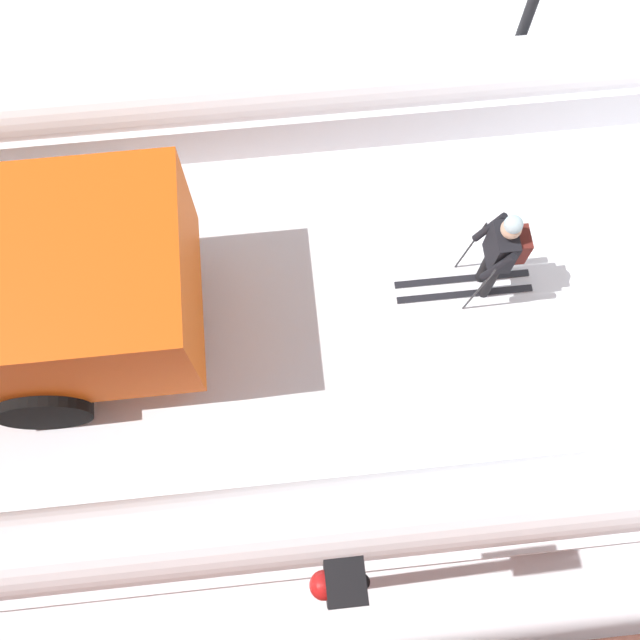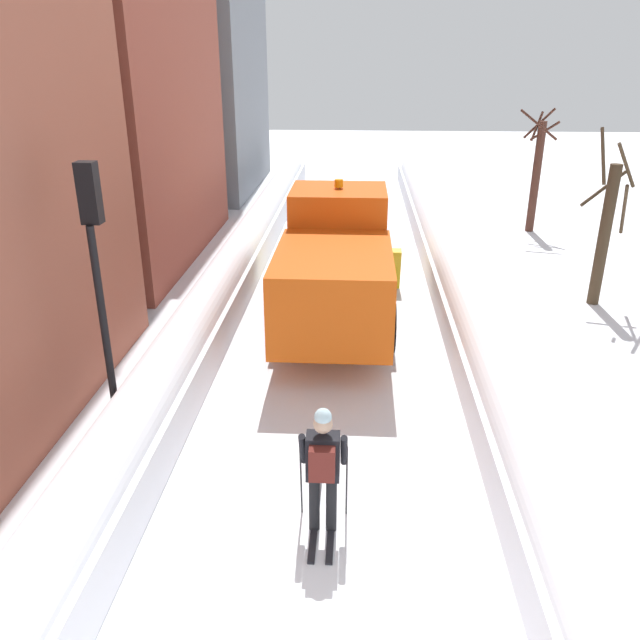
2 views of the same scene
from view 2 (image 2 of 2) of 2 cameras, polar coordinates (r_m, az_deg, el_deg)
ground_plane at (r=15.11m, az=1.75°, el=0.34°), size 80.00×80.00×0.00m
snowbank_left at (r=15.24m, az=-9.00°, el=2.56°), size 1.10×36.00×1.22m
snowbank_right at (r=15.11m, az=12.64°, el=1.97°), size 1.10×36.00×1.17m
building_concrete_far at (r=30.99m, az=-15.23°, el=25.98°), size 8.88×9.31×15.77m
plow_truck at (r=13.94m, az=1.44°, el=4.87°), size 3.20×5.98×3.12m
skier at (r=8.16m, az=0.26°, el=-12.90°), size 0.62×1.80×1.81m
traffic_light_pole at (r=10.14m, az=-19.45°, el=5.96°), size 0.28×0.42×4.34m
bare_tree_mid at (r=16.78m, az=24.21°, el=7.36°), size 1.13×1.14×4.20m
bare_tree_far at (r=23.40m, az=18.83°, el=12.40°), size 1.38×1.42×4.12m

